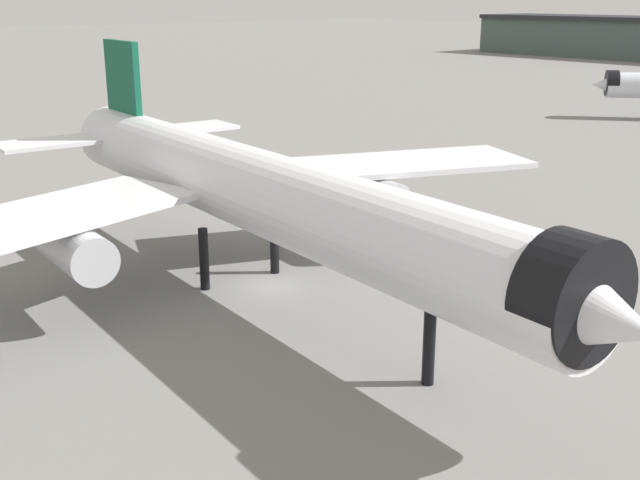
# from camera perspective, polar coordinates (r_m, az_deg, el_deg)

# --- Properties ---
(ground) EXTENTS (900.00, 900.00, 0.00)m
(ground) POSITION_cam_1_polar(r_m,az_deg,el_deg) (51.20, -3.69, -3.34)
(ground) COLOR slate
(airliner_near_gate) EXTENTS (54.56, 49.55, 14.74)m
(airliner_near_gate) POSITION_cam_1_polar(r_m,az_deg,el_deg) (48.69, -4.78, 3.54)
(airliner_near_gate) COLOR white
(airliner_near_gate) RESTS_ON ground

